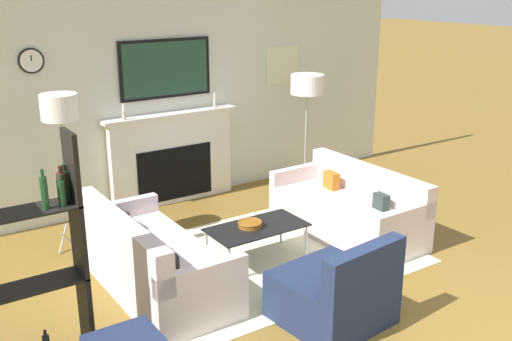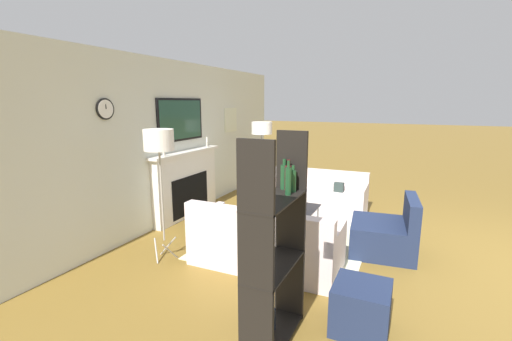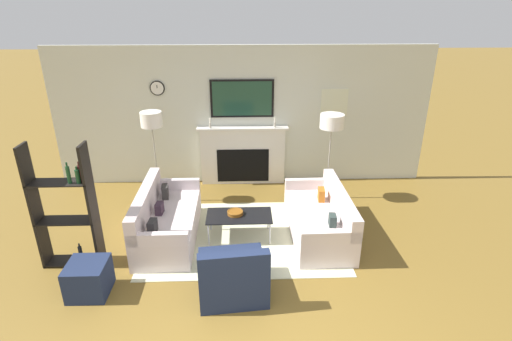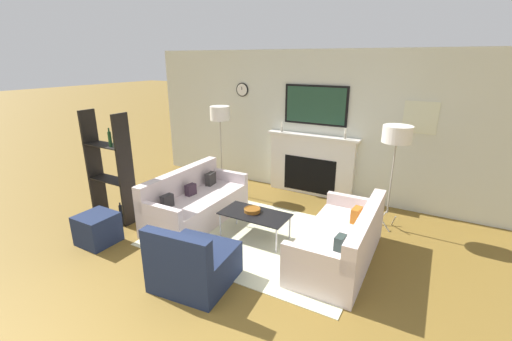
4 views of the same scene
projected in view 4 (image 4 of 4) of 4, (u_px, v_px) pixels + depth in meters
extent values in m
cube|color=silver|center=(315.00, 125.00, 6.44)|extent=(7.28, 0.07, 2.70)
cube|color=silver|center=(311.00, 166.00, 6.59)|extent=(1.66, 0.16, 1.14)
cube|color=black|center=(309.00, 175.00, 6.58)|extent=(1.03, 0.01, 0.68)
cube|color=silver|center=(312.00, 136.00, 6.39)|extent=(1.78, 0.22, 0.04)
cylinder|color=#B2AD9E|center=(282.00, 129.00, 6.64)|extent=(0.04, 0.04, 0.10)
cylinder|color=white|center=(282.00, 124.00, 6.61)|extent=(0.03, 0.03, 0.09)
cylinder|color=#B2AD9E|center=(345.00, 136.00, 6.05)|extent=(0.04, 0.04, 0.10)
cylinder|color=white|center=(346.00, 131.00, 6.02)|extent=(0.03, 0.03, 0.09)
cube|color=black|center=(316.00, 105.00, 6.29)|extent=(1.21, 0.04, 0.72)
cube|color=#1E4233|center=(315.00, 105.00, 6.27)|extent=(1.13, 0.01, 0.65)
cylinder|color=black|center=(242.00, 90.00, 6.97)|extent=(0.28, 0.02, 0.28)
cylinder|color=silver|center=(242.00, 90.00, 6.95)|extent=(0.24, 0.00, 0.24)
cube|color=black|center=(242.00, 88.00, 6.94)|extent=(0.01, 0.00, 0.06)
cube|color=beige|center=(420.00, 118.00, 5.49)|extent=(0.51, 0.02, 0.51)
cube|color=beige|center=(260.00, 237.00, 5.09)|extent=(3.02, 2.19, 0.01)
cube|color=silver|center=(198.00, 208.00, 5.56)|extent=(0.84, 1.84, 0.43)
cube|color=silver|center=(180.00, 182.00, 5.59)|extent=(0.18, 1.83, 0.38)
cube|color=silver|center=(227.00, 176.00, 6.19)|extent=(0.83, 0.11, 0.18)
cube|color=silver|center=(158.00, 211.00, 4.75)|extent=(0.83, 0.11, 0.18)
cube|color=#33302E|center=(211.00, 179.00, 5.97)|extent=(0.13, 0.23, 0.21)
cube|color=#382734|center=(191.00, 190.00, 5.53)|extent=(0.11, 0.19, 0.18)
cube|color=#2C2A2B|center=(167.00, 201.00, 5.07)|extent=(0.12, 0.20, 0.19)
cube|color=silver|center=(337.00, 246.00, 4.48)|extent=(0.86, 1.83, 0.40)
cube|color=silver|center=(367.00, 226.00, 4.21)|extent=(0.19, 1.81, 0.34)
cube|color=silver|center=(317.00, 258.00, 3.68)|extent=(0.83, 0.12, 0.18)
cube|color=beige|center=(355.00, 202.00, 5.10)|extent=(0.83, 0.12, 0.18)
cube|color=#293632|center=(340.00, 243.00, 4.00)|extent=(0.11, 0.18, 0.17)
cube|color=#AE601C|center=(356.00, 215.00, 4.67)|extent=(0.12, 0.21, 0.20)
cube|color=#1D2845|center=(196.00, 266.00, 4.03)|extent=(0.91, 0.90, 0.42)
cube|color=#1D2845|center=(176.00, 251.00, 3.61)|extent=(0.84, 0.22, 0.37)
cube|color=black|center=(255.00, 214.00, 4.97)|extent=(1.01, 0.52, 0.02)
cylinder|color=#B7B7BC|center=(220.00, 225.00, 5.07)|extent=(0.02, 0.02, 0.38)
cylinder|color=#B7B7BC|center=(276.00, 241.00, 4.63)|extent=(0.02, 0.02, 0.38)
cylinder|color=#B7B7BC|center=(237.00, 214.00, 5.44)|extent=(0.02, 0.02, 0.38)
cylinder|color=#B7B7BC|center=(290.00, 227.00, 5.00)|extent=(0.02, 0.02, 0.38)
cylinder|color=brown|center=(252.00, 210.00, 5.02)|extent=(0.24, 0.24, 0.05)
torus|color=brown|center=(252.00, 209.00, 5.01)|extent=(0.25, 0.25, 0.02)
cylinder|color=#9E998E|center=(228.00, 186.00, 6.80)|extent=(0.09, 0.23, 0.27)
cylinder|color=#9E998E|center=(221.00, 183.00, 6.93)|extent=(0.17, 0.19, 0.27)
cylinder|color=#9E998E|center=(218.00, 187.00, 6.75)|extent=(0.23, 0.07, 0.27)
cylinder|color=#9E998E|center=(221.00, 150.00, 6.60)|extent=(0.02, 0.02, 1.18)
cylinder|color=white|center=(220.00, 113.00, 6.38)|extent=(0.37, 0.37, 0.26)
cylinder|color=#9E998E|center=(393.00, 221.00, 5.34)|extent=(0.09, 0.23, 0.26)
cylinder|color=#9E998E|center=(382.00, 217.00, 5.46)|extent=(0.17, 0.19, 0.26)
cylinder|color=#9E998E|center=(383.00, 222.00, 5.29)|extent=(0.23, 0.07, 0.26)
cylinder|color=#9E998E|center=(391.00, 179.00, 5.15)|extent=(0.02, 0.02, 1.13)
cylinder|color=white|center=(397.00, 134.00, 4.93)|extent=(0.42, 0.42, 0.25)
cube|color=black|center=(94.00, 164.00, 5.61)|extent=(0.04, 0.28, 1.78)
cube|color=black|center=(126.00, 171.00, 5.26)|extent=(0.04, 0.28, 1.78)
cube|color=black|center=(116.00, 217.00, 5.70)|extent=(0.80, 0.28, 0.02)
cube|color=black|center=(111.00, 180.00, 5.50)|extent=(0.80, 0.28, 0.01)
cube|color=black|center=(106.00, 145.00, 5.32)|extent=(0.80, 0.28, 0.02)
cylinder|color=black|center=(121.00, 211.00, 5.67)|extent=(0.05, 0.05, 0.19)
cylinder|color=black|center=(120.00, 204.00, 5.63)|extent=(0.02, 0.02, 0.05)
cylinder|color=#194223|center=(115.00, 142.00, 5.12)|extent=(0.06, 0.06, 0.19)
cylinder|color=#194223|center=(114.00, 134.00, 5.08)|extent=(0.03, 0.03, 0.05)
cylinder|color=#3D1919|center=(119.00, 140.00, 5.14)|extent=(0.07, 0.07, 0.22)
cylinder|color=#3D1919|center=(117.00, 131.00, 5.10)|extent=(0.03, 0.03, 0.06)
cylinder|color=#194223|center=(110.00, 139.00, 5.17)|extent=(0.05, 0.05, 0.23)
cylinder|color=#194223|center=(109.00, 130.00, 5.12)|extent=(0.02, 0.02, 0.06)
cylinder|color=#194223|center=(123.00, 140.00, 5.17)|extent=(0.07, 0.07, 0.22)
cylinder|color=#194223|center=(122.00, 131.00, 5.13)|extent=(0.03, 0.03, 0.05)
cube|color=#1D2845|center=(98.00, 229.00, 4.89)|extent=(0.49, 0.49, 0.44)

